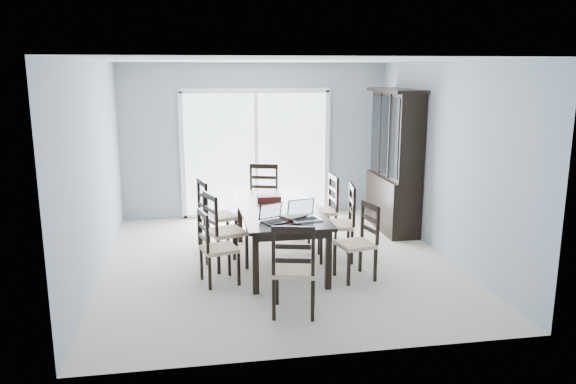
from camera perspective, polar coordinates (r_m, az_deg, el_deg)
name	(u,v)px	position (r m, az deg, el deg)	size (l,w,h in m)	color
floor	(279,262)	(7.47, -0.94, -7.13)	(5.00, 5.00, 0.00)	beige
ceiling	(278,60)	(7.04, -1.02, 13.25)	(5.00, 5.00, 0.00)	white
back_wall	(256,141)	(9.59, -3.29, 5.23)	(4.50, 0.02, 2.60)	#8E9DAA
wall_left	(94,170)	(7.15, -19.10, 2.08)	(0.02, 5.00, 2.60)	#8E9DAA
wall_right	(444,160)	(7.80, 15.61, 3.13)	(0.02, 5.00, 2.60)	#8E9DAA
balcony	(251,204)	(10.81, -3.81, -1.22)	(4.50, 2.00, 0.10)	gray
railing	(245,165)	(11.67, -4.38, 2.79)	(4.50, 0.06, 1.10)	#99999E
dining_table	(279,213)	(7.27, -0.96, -2.12)	(1.00, 2.20, 0.75)	black
china_hutch	(395,162)	(8.89, 10.78, 2.97)	(0.50, 1.38, 2.20)	black
sliding_door	(256,153)	(9.60, -3.26, 3.95)	(2.52, 0.05, 2.18)	silver
chair_left_near	(212,239)	(6.64, -7.76, -4.79)	(0.48, 0.48, 1.04)	black
chair_left_mid	(219,223)	(7.13, -7.05, -3.10)	(0.56, 0.55, 1.14)	black
chair_left_far	(211,207)	(7.85, -7.85, -1.56)	(0.54, 0.53, 1.16)	black
chair_right_near	(362,233)	(6.83, 7.54, -4.17)	(0.49, 0.48, 1.06)	black
chair_right_mid	(343,214)	(7.43, 5.63, -2.26)	(0.52, 0.51, 1.17)	black
chair_right_far	(326,202)	(8.14, 3.85, -0.98)	(0.46, 0.45, 1.16)	black
chair_end_near	(294,260)	(5.70, 0.60, -6.96)	(0.52, 0.53, 1.15)	black
chair_end_far	(263,191)	(8.74, -2.56, 0.13)	(0.56, 0.57, 1.21)	black
laptop_dark	(276,218)	(6.52, -1.22, -2.68)	(0.36, 0.32, 0.21)	black
laptop_silver	(306,216)	(6.61, 1.79, -2.41)	(0.39, 0.31, 0.23)	silver
book_stack	(293,217)	(6.69, 0.53, -2.51)	(0.35, 0.33, 0.05)	maroon
cell_phone	(297,224)	(6.45, 0.90, -3.26)	(0.10, 0.05, 0.01)	black
game_box	(269,199)	(7.54, -1.95, -0.68)	(0.31, 0.16, 0.08)	#521110
hot_tub	(234,181)	(10.56, -5.46, 1.16)	(1.73, 1.55, 0.88)	brown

